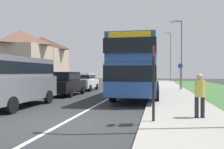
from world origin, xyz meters
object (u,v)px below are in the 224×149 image
Objects in this scene: cycle_route_sign at (180,75)px; street_lamp_mid at (180,50)px; parked_car_black at (65,83)px; parked_car_white at (85,81)px; pedestrian_at_stop at (200,93)px; double_decker_bus at (138,66)px; parked_van_grey at (15,78)px; bus_stop_sign at (154,78)px; street_lamp_far at (170,54)px.

cycle_route_sign is 2.70m from street_lamp_mid.
parked_car_black is 0.66× the size of street_lamp_mid.
pedestrian_at_stop is at bearing -57.50° from parked_car_white.
street_lamp_mid is (3.45, 7.06, 1.73)m from double_decker_bus.
parked_van_grey is 14.99m from cycle_route_sign.
bus_stop_sign is at bearing -21.77° from parked_van_grey.
street_lamp_far is at bearing 73.88° from parked_van_grey.
street_lamp_mid is at bearing 55.68° from parked_van_grey.
parked_car_black is at bearing -145.81° from cycle_route_sign.
pedestrian_at_stop reaches higher than parked_car_white.
parked_van_grey is at bearing 158.23° from bus_stop_sign.
bus_stop_sign is at bearing -82.36° from double_decker_bus.
street_lamp_far is (0.59, 32.67, 3.75)m from pedestrian_at_stop.
street_lamp_far is at bearing 66.10° from parked_car_white.
parked_car_white is 1.52× the size of bus_stop_sign.
street_lamp_mid is at bearing 38.66° from parked_car_black.
parked_van_grey is 0.82× the size of street_lamp_mid.
parked_car_black is at bearing 88.56° from parked_van_grey.
parked_van_grey is 2.11× the size of bus_stop_sign.
street_lamp_far reaches higher than street_lamp_mid.
parked_van_grey is 7.26m from bus_stop_sign.
street_lamp_far is (8.78, 19.82, 3.83)m from parked_car_white.
street_lamp_mid is (8.87, 2.14, 2.97)m from parked_car_white.
bus_stop_sign reaches higher than parked_car_black.
double_decker_bus reaches higher than bus_stop_sign.
pedestrian_at_stop is at bearing -92.60° from street_lamp_mid.
cycle_route_sign is at bearing 60.49° from double_decker_bus.
double_decker_bus is at bearing 97.64° from bus_stop_sign.
parked_car_black is 10.59m from cycle_route_sign.
street_lamp_mid is (2.27, 15.88, 2.33)m from bus_stop_sign.
street_lamp_mid is at bearing 63.95° from double_decker_bus.
street_lamp_mid is at bearing 13.56° from parked_car_white.
bus_stop_sign reaches higher than parked_car_white.
cycle_route_sign is at bearing 81.64° from bus_stop_sign.
parked_van_grey is 1.39× the size of parked_car_white.
bus_stop_sign is at bearing -93.72° from street_lamp_far.
parked_car_black is 11.37m from pedestrian_at_stop.
pedestrian_at_stop is at bearing 29.42° from bus_stop_sign.
parked_car_black is 1.11× the size of parked_car_white.
double_decker_bus is 4.43× the size of cycle_route_sign.
parked_car_white is 0.47× the size of street_lamp_far.
street_lamp_far reaches higher than pedestrian_at_stop.
double_decker_bus is at bearing 109.25° from pedestrian_at_stop.
parked_car_white is at bearing 122.50° from pedestrian_at_stop.
parked_van_grey is at bearing -106.12° from street_lamp_far.
street_lamp_far reaches higher than double_decker_bus.
street_lamp_far is at bearing 86.28° from bus_stop_sign.
parked_car_black is 1.74× the size of cycle_route_sign.
parked_van_grey is at bearing -90.73° from parked_car_white.
street_lamp_far reaches higher than parked_car_white.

